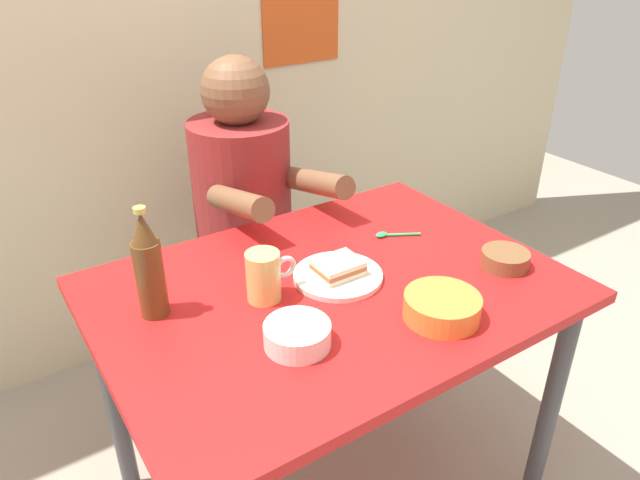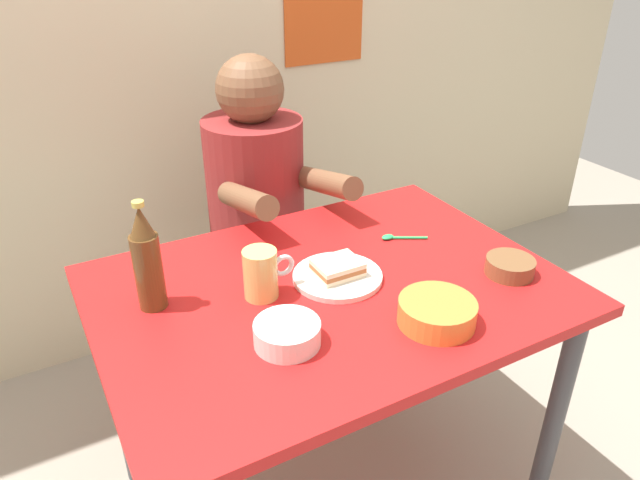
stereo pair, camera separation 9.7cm
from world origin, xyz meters
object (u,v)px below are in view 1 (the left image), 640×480
at_px(dining_table, 331,316).
at_px(stool, 249,290).
at_px(sandwich, 338,267).
at_px(person_seated, 243,184).
at_px(beer_bottle, 149,268).
at_px(plate_orange, 338,276).
at_px(soup_bowl_orange, 442,306).
at_px(beer_mug, 264,276).

height_order(dining_table, stool, dining_table).
xyz_separation_m(stool, sandwich, (-0.05, -0.61, 0.42)).
distance_m(person_seated, beer_bottle, 0.69).
xyz_separation_m(plate_orange, sandwich, (0.00, 0.00, 0.02)).
relative_size(sandwich, soup_bowl_orange, 0.65).
height_order(dining_table, person_seated, person_seated).
xyz_separation_m(sandwich, soup_bowl_orange, (0.10, -0.26, -0.00)).
xyz_separation_m(person_seated, soup_bowl_orange, (0.05, -0.86, 0.01)).
bearing_deg(person_seated, sandwich, -94.45).
height_order(dining_table, plate_orange, plate_orange).
distance_m(sandwich, beer_bottle, 0.45).
bearing_deg(soup_bowl_orange, sandwich, 110.77).
distance_m(dining_table, stool, 0.70).
height_order(person_seated, beer_mug, person_seated).
bearing_deg(beer_bottle, soup_bowl_orange, -34.81).
bearing_deg(person_seated, beer_mug, -112.19).
bearing_deg(soup_bowl_orange, plate_orange, 110.77).
relative_size(plate_orange, beer_bottle, 0.84).
height_order(dining_table, beer_bottle, beer_bottle).
height_order(sandwich, beer_mug, beer_mug).
bearing_deg(dining_table, soup_bowl_orange, -62.33).
height_order(beer_mug, beer_bottle, beer_bottle).
bearing_deg(stool, person_seated, -90.00).
bearing_deg(plate_orange, dining_table, -153.10).
bearing_deg(sandwich, person_seated, 85.55).
relative_size(person_seated, plate_orange, 3.27).
xyz_separation_m(sandwich, beer_mug, (-0.19, 0.02, 0.03)).
bearing_deg(beer_mug, sandwich, -6.74).
height_order(beer_bottle, soup_bowl_orange, beer_bottle).
bearing_deg(stool, dining_table, -96.94).
xyz_separation_m(beer_mug, soup_bowl_orange, (0.29, -0.28, -0.03)).
height_order(plate_orange, soup_bowl_orange, soup_bowl_orange).
bearing_deg(soup_bowl_orange, dining_table, 117.67).
xyz_separation_m(sandwich, beer_bottle, (-0.42, 0.10, 0.09)).
bearing_deg(beer_bottle, beer_mug, -19.36).
height_order(person_seated, beer_bottle, person_seated).
xyz_separation_m(person_seated, beer_bottle, (-0.47, -0.50, 0.09)).
bearing_deg(sandwich, stool, 85.63).
bearing_deg(person_seated, plate_orange, -94.45).
bearing_deg(soup_bowl_orange, beer_mug, 135.73).
bearing_deg(stool, soup_bowl_orange, -86.66).
distance_m(person_seated, sandwich, 0.61).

